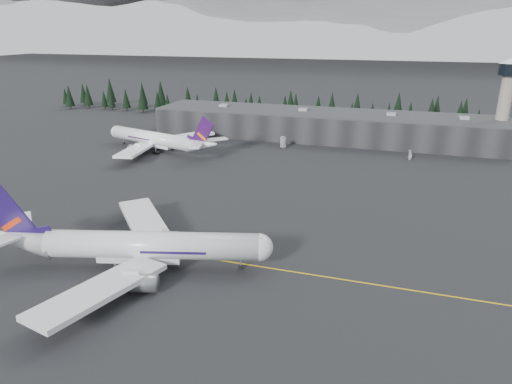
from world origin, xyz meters
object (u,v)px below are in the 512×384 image
(gse_vehicle_b, at_px, (410,158))
(jet_main, at_px, (127,245))
(control_tower, at_px, (506,94))
(jet_parked, at_px, (160,140))
(terminal, at_px, (324,125))
(gse_vehicle_a, at_px, (283,146))

(gse_vehicle_b, bearing_deg, jet_main, -39.77)
(control_tower, relative_size, jet_parked, 0.64)
(jet_parked, bearing_deg, jet_main, 130.87)
(jet_main, relative_size, gse_vehicle_b, 15.62)
(terminal, distance_m, gse_vehicle_a, 28.07)
(terminal, relative_size, jet_main, 2.55)
(jet_parked, bearing_deg, gse_vehicle_b, -153.62)
(terminal, relative_size, gse_vehicle_a, 29.76)
(terminal, xyz_separation_m, gse_vehicle_a, (-13.46, -24.00, -5.55))
(jet_parked, relative_size, gse_vehicle_b, 14.70)
(jet_main, xyz_separation_m, jet_parked, (-41.97, 90.86, -0.30))
(terminal, bearing_deg, jet_parked, -143.72)
(terminal, bearing_deg, jet_main, -98.10)
(terminal, xyz_separation_m, jet_main, (-19.33, -135.87, -1.00))
(terminal, distance_m, gse_vehicle_b, 47.84)
(control_tower, xyz_separation_m, gse_vehicle_b, (-35.72, -29.72, -22.72))
(terminal, bearing_deg, gse_vehicle_a, -119.28)
(jet_main, bearing_deg, gse_vehicle_b, 46.64)
(terminal, xyz_separation_m, gse_vehicle_b, (39.28, -26.72, -5.62))
(jet_main, relative_size, jet_parked, 1.06)
(terminal, height_order, gse_vehicle_a, terminal)
(jet_parked, bearing_deg, control_tower, -144.52)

